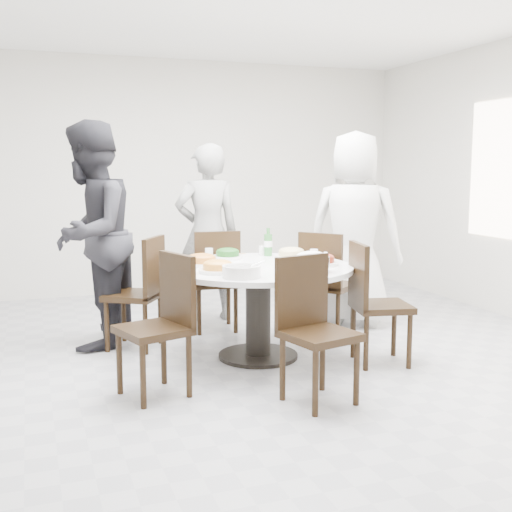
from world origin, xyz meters
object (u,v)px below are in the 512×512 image
object	(u,v)px
chair_sw	(153,327)
diner_middle	(207,233)
diner_right	(354,229)
chair_n	(214,280)
beverage_bottle	(268,242)
diner_left	(91,235)
chair_se	(381,303)
chair_s	(320,332)
rice_bowl	(311,264)
dining_table	(258,312)
chair_ne	(329,283)
soup_bowl	(241,271)
chair_nw	(133,293)

from	to	relation	value
chair_sw	diner_middle	bearing A→B (deg)	137.18
chair_sw	diner_right	bearing A→B (deg)	103.08
chair_n	beverage_bottle	xyz separation A→B (m)	(0.36, -0.48, 0.40)
chair_n	diner_left	bearing A→B (deg)	15.52
chair_se	diner_left	xyz separation A→B (m)	(-2.07, 1.24, 0.48)
chair_s	diner_middle	size ratio (longest dim) A/B	0.54
diner_middle	diner_left	size ratio (longest dim) A/B	0.92
chair_s	diner_left	world-z (taller)	diner_left
chair_se	rice_bowl	world-z (taller)	chair_se
dining_table	chair_n	distance (m)	0.99
rice_bowl	beverage_bottle	size ratio (longest dim) A/B	1.09
chair_ne	soup_bowl	xyz separation A→B (m)	(-1.15, -0.94, 0.32)
soup_bowl	diner_right	bearing A→B (deg)	37.95
dining_table	diner_left	world-z (taller)	diner_left
chair_n	soup_bowl	xyz separation A→B (m)	(-0.21, -1.44, 0.32)
dining_table	soup_bowl	size ratio (longest dim) A/B	5.49
dining_table	chair_nw	distance (m)	1.09
chair_s	chair_se	bearing A→B (deg)	22.58
dining_table	chair_s	size ratio (longest dim) A/B	1.58
rice_bowl	soup_bowl	size ratio (longest dim) A/B	0.98
chair_nw	rice_bowl	world-z (taller)	chair_nw
diner_right	dining_table	bearing A→B (deg)	69.32
chair_s	soup_bowl	bearing A→B (deg)	104.09
chair_nw	chair_s	distance (m)	1.93
chair_se	diner_right	world-z (taller)	diner_right
diner_left	beverage_bottle	world-z (taller)	diner_left
chair_nw	rice_bowl	xyz separation A→B (m)	(1.17, -1.04, 0.33)
diner_right	diner_middle	distance (m)	1.44
chair_nw	diner_middle	size ratio (longest dim) A/B	0.54
dining_table	chair_se	bearing A→B (deg)	-28.23
chair_s	soup_bowl	size ratio (longest dim) A/B	3.48
chair_ne	chair_n	xyz separation A→B (m)	(-0.94, 0.51, 0.00)
chair_n	beverage_bottle	bearing A→B (deg)	132.38
rice_bowl	dining_table	bearing A→B (deg)	123.21
chair_sw	soup_bowl	xyz separation A→B (m)	(0.66, 0.12, 0.32)
dining_table	chair_n	xyz separation A→B (m)	(-0.09, 0.98, 0.10)
rice_bowl	chair_ne	bearing A→B (deg)	56.80
chair_ne	rice_bowl	xyz separation A→B (m)	(-0.58, -0.89, 0.33)
chair_ne	diner_right	world-z (taller)	diner_right
diner_right	soup_bowl	bearing A→B (deg)	76.75
chair_se	diner_right	bearing A→B (deg)	-6.52
diner_middle	diner_right	bearing A→B (deg)	156.27
chair_s	diner_left	distance (m)	2.29
diner_middle	chair_nw	bearing A→B (deg)	44.31
chair_nw	chair_s	size ratio (longest dim) A/B	1.00
dining_table	chair_ne	world-z (taller)	chair_ne
chair_nw	diner_right	distance (m)	2.19
chair_se	chair_s	bearing A→B (deg)	138.75
diner_right	chair_se	bearing A→B (deg)	110.51
dining_table	diner_middle	distance (m)	1.47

